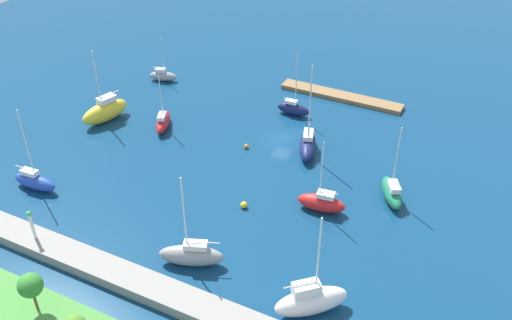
# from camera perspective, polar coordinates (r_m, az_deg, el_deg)

# --- Properties ---
(water) EXTENTS (160.00, 160.00, 0.00)m
(water) POSITION_cam_1_polar(r_m,az_deg,el_deg) (82.09, 2.57, 2.10)
(water) COLOR navy
(water) RESTS_ON ground
(pier_dock) EXTENTS (20.00, 2.63, 0.68)m
(pier_dock) POSITION_cam_1_polar(r_m,az_deg,el_deg) (93.40, 8.48, 6.33)
(pier_dock) COLOR olive
(pier_dock) RESTS_ON ground
(breakwater) EXTENTS (68.60, 3.30, 1.26)m
(breakwater) POSITION_cam_1_polar(r_m,az_deg,el_deg) (60.28, -10.48, -12.48)
(breakwater) COLOR gray
(breakwater) RESTS_ON ground
(harbor_beacon) EXTENTS (0.56, 0.56, 3.73)m
(harbor_beacon) POSITION_cam_1_polar(r_m,az_deg,el_deg) (66.88, -21.54, -5.87)
(harbor_beacon) COLOR silver
(harbor_beacon) RESTS_ON breakwater
(park_tree_east) EXTENTS (2.42, 2.42, 4.49)m
(park_tree_east) POSITION_cam_1_polar(r_m,az_deg,el_deg) (58.62, -21.63, -11.59)
(park_tree_east) COLOR brown
(park_tree_east) RESTS_ON shoreline_park
(sailboat_gray_west_end) EXTENTS (4.94, 2.87, 7.76)m
(sailboat_gray_west_end) POSITION_cam_1_polar(r_m,az_deg,el_deg) (98.86, -9.30, 8.32)
(sailboat_gray_west_end) COLOR gray
(sailboat_gray_west_end) RESTS_ON water
(sailboat_navy_east_end) EXTENTS (4.41, 7.56, 13.35)m
(sailboat_navy_east_end) POSITION_cam_1_polar(r_m,az_deg,el_deg) (78.94, 5.19, 1.56)
(sailboat_navy_east_end) COLOR #141E4C
(sailboat_navy_east_end) RESTS_ON water
(sailboat_red_lone_north) EXTENTS (6.02, 2.81, 9.78)m
(sailboat_red_lone_north) POSITION_cam_1_polar(r_m,az_deg,el_deg) (68.93, 6.57, -4.24)
(sailboat_red_lone_north) COLOR red
(sailboat_red_lone_north) RESTS_ON water
(sailboat_white_center_basin) EXTENTS (7.14, 6.82, 12.02)m
(sailboat_white_center_basin) POSITION_cam_1_polar(r_m,az_deg,el_deg) (57.20, 5.50, -13.78)
(sailboat_white_center_basin) COLOR white
(sailboat_white_center_basin) RESTS_ON water
(sailboat_yellow_near_pier) EXTENTS (4.60, 8.03, 11.44)m
(sailboat_yellow_near_pier) POSITION_cam_1_polar(r_m,az_deg,el_deg) (88.55, -14.86, 4.76)
(sailboat_yellow_near_pier) COLOR yellow
(sailboat_yellow_near_pier) RESTS_ON water
(sailboat_green_far_north) EXTENTS (4.79, 6.41, 10.18)m
(sailboat_green_far_north) POSITION_cam_1_polar(r_m,az_deg,el_deg) (72.13, 13.42, -3.12)
(sailboat_green_far_north) COLOR #19724C
(sailboat_green_far_north) RESTS_ON water
(sailboat_blue_far_south) EXTENTS (6.29, 2.14, 11.57)m
(sailboat_blue_far_south) POSITION_cam_1_polar(r_m,az_deg,el_deg) (77.07, -21.27, -1.97)
(sailboat_blue_far_south) COLOR #2347B2
(sailboat_blue_far_south) RESTS_ON water
(sailboat_gray_by_breakwater) EXTENTS (7.26, 4.46, 11.57)m
(sailboat_gray_by_breakwater) POSITION_cam_1_polar(r_m,az_deg,el_deg) (62.01, -6.48, -9.39)
(sailboat_gray_by_breakwater) COLOR gray
(sailboat_gray_by_breakwater) RESTS_ON water
(sailboat_navy_outer_mooring) EXTENTS (5.23, 1.76, 10.16)m
(sailboat_navy_outer_mooring) POSITION_cam_1_polar(r_m,az_deg,el_deg) (87.57, 3.76, 5.15)
(sailboat_navy_outer_mooring) COLOR #141E4C
(sailboat_navy_outer_mooring) RESTS_ON water
(sailboat_red_along_channel) EXTENTS (3.89, 6.11, 9.34)m
(sailboat_red_along_channel) POSITION_cam_1_polar(r_m,az_deg,el_deg) (85.22, -9.28, 3.83)
(sailboat_red_along_channel) COLOR red
(sailboat_red_along_channel) RESTS_ON water
(mooring_buoy_yellow) EXTENTS (0.84, 0.84, 0.84)m
(mooring_buoy_yellow) POSITION_cam_1_polar(r_m,az_deg,el_deg) (69.33, -1.23, -4.51)
(mooring_buoy_yellow) COLOR yellow
(mooring_buoy_yellow) RESTS_ON water
(mooring_buoy_orange) EXTENTS (0.63, 0.63, 0.63)m
(mooring_buoy_orange) POSITION_cam_1_polar(r_m,az_deg,el_deg) (79.89, -0.99, 1.38)
(mooring_buoy_orange) COLOR orange
(mooring_buoy_orange) RESTS_ON water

